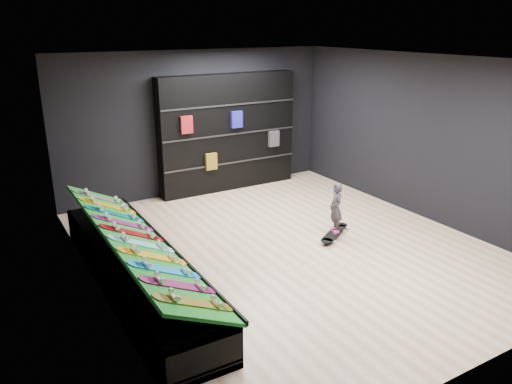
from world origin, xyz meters
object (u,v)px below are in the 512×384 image
back_shelving (228,133)px  floor_skateboard (334,234)px  child (335,218)px  display_rack (135,272)px

back_shelving → floor_skateboard: size_ratio=3.20×
back_shelving → child: back_shelving is taller
back_shelving → child: (0.31, -3.34, -0.90)m
back_shelving → floor_skateboard: bearing=-84.7°
display_rack → back_shelving: 4.71m
display_rack → child: size_ratio=8.51×
child → display_rack: bearing=-70.7°
display_rack → back_shelving: (3.18, 3.32, 1.00)m
back_shelving → child: 3.47m
floor_skateboard → child: bearing=-32.0°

